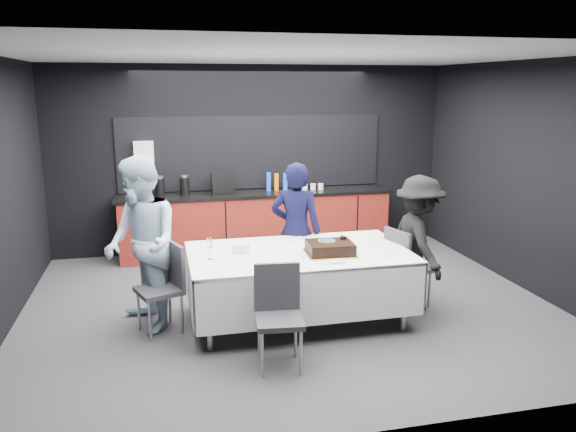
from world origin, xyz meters
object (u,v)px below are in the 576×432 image
at_px(cake_assembly, 330,248).
at_px(chair_near, 278,308).
at_px(plate_stack, 241,247).
at_px(party_table, 299,264).
at_px(champagne_flute, 210,244).
at_px(person_center, 296,231).
at_px(person_right, 418,243).
at_px(chair_left, 166,281).
at_px(chair_right, 404,262).
at_px(person_left, 142,244).

distance_m(cake_assembly, chair_near, 1.07).
xyz_separation_m(plate_stack, chair_near, (0.18, -1.01, -0.30)).
bearing_deg(chair_near, party_table, 65.23).
distance_m(plate_stack, chair_near, 1.07).
height_order(plate_stack, champagne_flute, champagne_flute).
bearing_deg(person_center, plate_stack, 61.02).
height_order(cake_assembly, person_right, person_right).
distance_m(party_table, chair_near, 0.99).
bearing_deg(cake_assembly, chair_near, -133.98).
bearing_deg(cake_assembly, chair_left, 172.56).
height_order(chair_right, person_center, person_center).
bearing_deg(chair_near, chair_left, 135.45).
bearing_deg(chair_right, chair_near, -149.30).
relative_size(plate_stack, champagne_flute, 0.87).
xyz_separation_m(cake_assembly, person_right, (1.12, 0.24, -0.08)).
bearing_deg(cake_assembly, person_right, 12.08).
bearing_deg(chair_near, person_right, 28.11).
relative_size(person_center, person_left, 0.90).
distance_m(chair_right, chair_near, 1.94).
distance_m(plate_stack, person_center, 0.94).
xyz_separation_m(cake_assembly, person_center, (-0.16, 0.85, -0.03)).
bearing_deg(chair_left, chair_right, 0.76).
relative_size(person_center, person_right, 1.07).
distance_m(cake_assembly, champagne_flute, 1.25).
xyz_separation_m(champagne_flute, person_left, (-0.67, 0.25, -0.03)).
height_order(chair_left, person_right, person_right).
height_order(plate_stack, chair_right, chair_right).
bearing_deg(champagne_flute, party_table, 4.67).
bearing_deg(cake_assembly, person_left, 170.01).
bearing_deg(chair_right, chair_left, -179.24).
height_order(plate_stack, person_right, person_right).
xyz_separation_m(party_table, cake_assembly, (0.30, -0.16, 0.20)).
xyz_separation_m(party_table, chair_right, (1.26, 0.10, -0.11)).
relative_size(party_table, chair_left, 2.51).
height_order(party_table, chair_near, chair_near).
xyz_separation_m(cake_assembly, plate_stack, (-0.89, 0.27, -0.01)).
height_order(plate_stack, person_center, person_center).
bearing_deg(cake_assembly, plate_stack, 162.95).
bearing_deg(party_table, person_left, 173.71).
bearing_deg(person_left, person_center, 86.62).
bearing_deg(person_center, chair_near, 93.78).
distance_m(party_table, person_right, 1.42).
bearing_deg(chair_right, party_table, -175.62).
bearing_deg(person_left, party_table, 63.97).
xyz_separation_m(party_table, person_right, (1.41, 0.08, 0.12)).
relative_size(plate_stack, person_right, 0.13).
xyz_separation_m(champagne_flute, person_right, (2.36, 0.16, -0.18)).
bearing_deg(cake_assembly, person_center, 100.47).
distance_m(champagne_flute, chair_right, 2.24).
bearing_deg(chair_right, cake_assembly, -165.11).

